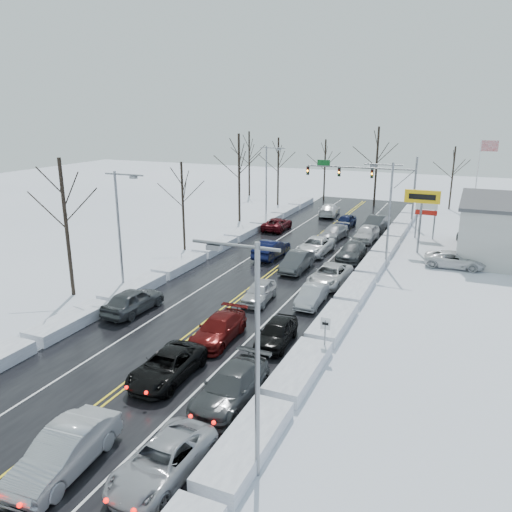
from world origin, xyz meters
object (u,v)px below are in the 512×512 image
at_px(tires_plus_sign, 422,201).
at_px(flagpole, 479,176).
at_px(traffic_signal_mast, 371,177).
at_px(oncoming_car_0, 271,257).

bearing_deg(tires_plus_sign, flagpole, 71.56).
height_order(tires_plus_sign, flagpole, flagpole).
relative_size(tires_plus_sign, flagpole, 0.60).
relative_size(traffic_signal_mast, tires_plus_sign, 2.21).
xyz_separation_m(traffic_signal_mast, flagpole, (11.72, 2.01, 0.45)).
bearing_deg(tires_plus_sign, oncoming_car_0, -149.89).
xyz_separation_m(traffic_signal_mast, tires_plus_sign, (7.05, -12.00, -0.49)).
bearing_deg(flagpole, tires_plus_sign, -108.44).
height_order(tires_plus_sign, oncoming_car_0, tires_plus_sign).
distance_m(flagpole, oncoming_car_0, 27.67).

